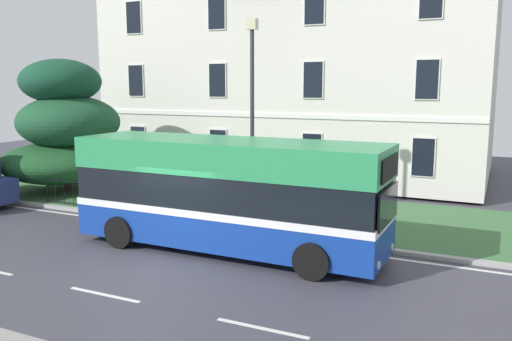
# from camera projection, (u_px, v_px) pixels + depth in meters

# --- Properties ---
(ground_plane) EXTENTS (60.00, 56.00, 0.18)m
(ground_plane) POSITION_uv_depth(u_px,v_px,m) (179.00, 256.00, 14.92)
(ground_plane) COLOR #3E3D47
(georgian_townhouse) EXTENTS (19.61, 10.98, 12.08)m
(georgian_townhouse) POSITION_uv_depth(u_px,v_px,m) (304.00, 59.00, 28.78)
(georgian_townhouse) COLOR silver
(georgian_townhouse) RESTS_ON ground_plane
(iron_verge_railing) EXTENTS (12.56, 0.04, 0.97)m
(iron_verge_railing) POSITION_uv_depth(u_px,v_px,m) (179.00, 205.00, 18.46)
(iron_verge_railing) COLOR black
(iron_verge_railing) RESTS_ON ground_plane
(evergreen_tree) EXTENTS (5.40, 5.40, 5.79)m
(evergreen_tree) POSITION_uv_depth(u_px,v_px,m) (65.00, 132.00, 23.32)
(evergreen_tree) COLOR #423328
(evergreen_tree) RESTS_ON ground_plane
(single_decker_bus) EXTENTS (9.19, 2.76, 3.24)m
(single_decker_bus) POSITION_uv_depth(u_px,v_px,m) (228.00, 193.00, 15.21)
(single_decker_bus) COLOR navy
(single_decker_bus) RESTS_ON ground_plane
(street_lamp_post) EXTENTS (0.36, 0.24, 6.84)m
(street_lamp_post) POSITION_uv_depth(u_px,v_px,m) (252.00, 107.00, 17.94)
(street_lamp_post) COLOR #333338
(street_lamp_post) RESTS_ON ground_plane
(litter_bin) EXTENTS (0.49, 0.49, 1.14)m
(litter_bin) POSITION_uv_depth(u_px,v_px,m) (184.00, 200.00, 18.91)
(litter_bin) COLOR #23472D
(litter_bin) RESTS_ON ground_plane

